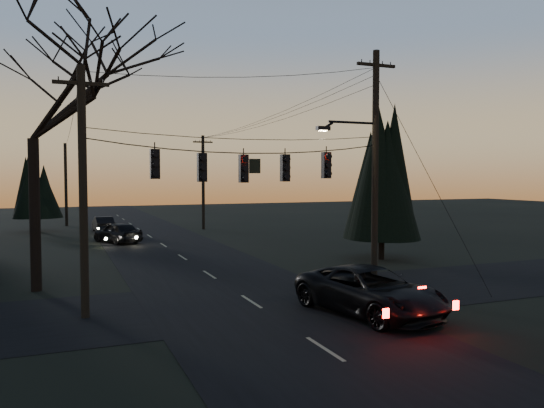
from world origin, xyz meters
name	(u,v)px	position (x,y,z in m)	size (l,w,h in m)	color
ground_plane	(415,408)	(0.00, 0.00, 0.00)	(160.00, 160.00, 0.00)	black
main_road	(190,262)	(0.00, 20.00, 0.01)	(8.00, 120.00, 0.02)	black
cross_road	(251,302)	(0.00, 10.00, 0.01)	(60.00, 7.00, 0.02)	black
utility_pole_right	(374,290)	(5.50, 10.00, 0.00)	(5.00, 0.30, 10.00)	black
utility_pole_left	(85,318)	(-6.00, 10.00, 0.00)	(1.80, 0.30, 8.50)	black
utility_pole_far_r	(203,229)	(5.50, 38.00, 0.00)	(1.80, 0.30, 8.50)	black
utility_pole_far_l	(67,226)	(-6.00, 46.00, 0.00)	(0.30, 0.30, 8.00)	black
span_signal_assembly	(245,166)	(-0.24, 10.00, 5.18)	(11.50, 0.44, 1.66)	black
bare_tree_left	(32,76)	(-7.69, 15.26, 8.92)	(9.73, 9.73, 12.75)	black
evergreen_right	(382,181)	(10.53, 16.98, 4.55)	(3.98, 3.98, 7.92)	black
evergreen_dist	(34,191)	(-8.69, 41.84, 3.54)	(3.58, 3.58, 5.91)	black
suv_near	(370,291)	(3.20, 6.72, 0.81)	(2.70, 5.86, 1.63)	black
sedan_oncoming_a	(118,233)	(-2.81, 30.56, 0.76)	(1.79, 4.44, 1.51)	black
sedan_oncoming_b	(103,224)	(-3.20, 38.56, 0.67)	(1.43, 4.09, 1.35)	black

